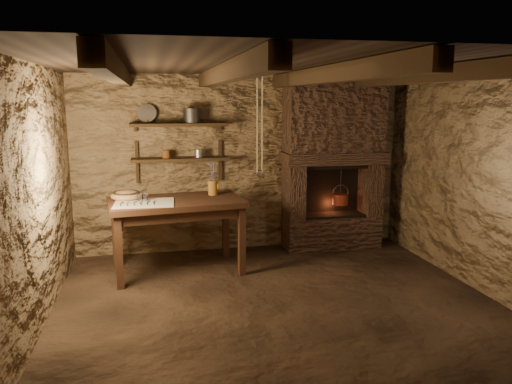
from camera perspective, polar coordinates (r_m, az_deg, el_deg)
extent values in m
plane|color=black|center=(5.30, 2.36, -12.46)|extent=(4.50, 4.50, 0.00)
cube|color=brown|center=(6.89, -1.68, 3.27)|extent=(4.50, 0.04, 2.40)
cube|color=brown|center=(3.11, 11.72, -5.96)|extent=(4.50, 0.04, 2.40)
cube|color=brown|center=(4.92, -23.85, -0.59)|extent=(0.04, 4.00, 2.40)
cube|color=brown|center=(5.93, 24.03, 1.17)|extent=(0.04, 4.00, 2.40)
cube|color=black|center=(4.89, 2.58, 14.37)|extent=(4.50, 4.00, 0.04)
cube|color=black|center=(4.74, -15.75, 13.03)|extent=(0.14, 3.95, 0.16)
cube|color=black|center=(4.79, -3.39, 13.37)|extent=(0.14, 3.95, 0.16)
cube|color=black|center=(5.04, 8.24, 13.14)|extent=(0.14, 3.95, 0.16)
cube|color=black|center=(5.46, 18.38, 12.52)|extent=(0.14, 3.95, 0.16)
cube|color=black|center=(6.62, -8.70, 3.73)|extent=(1.25, 0.30, 0.04)
cube|color=black|center=(6.59, -8.81, 7.62)|extent=(1.25, 0.30, 0.04)
cube|color=#3B261D|center=(7.19, 8.59, -4.46)|extent=(1.35, 0.45, 0.45)
cube|color=#3B261D|center=(6.88, 4.33, 0.08)|extent=(0.23, 0.45, 0.75)
cube|color=#3B261D|center=(7.27, 12.87, 0.41)|extent=(0.23, 0.45, 0.75)
cube|color=#3B261D|center=(6.96, 8.91, 3.89)|extent=(1.43, 0.51, 0.16)
cube|color=#3B261D|center=(6.95, 8.95, 8.43)|extent=(1.35, 0.45, 0.94)
cube|color=black|center=(7.24, 8.18, 0.52)|extent=(0.90, 0.06, 0.75)
cube|color=#311B11|center=(6.03, -9.11, -1.16)|extent=(1.66, 1.07, 0.07)
cube|color=#311B11|center=(6.05, -9.08, -2.10)|extent=(1.51, 0.92, 0.11)
cube|color=silver|center=(5.87, -12.66, -1.23)|extent=(0.70, 0.57, 0.01)
cylinder|color=#8C591B|center=(6.24, -4.96, 0.48)|extent=(0.13, 0.13, 0.18)
torus|color=#8C591B|center=(6.25, -4.40, 0.67)|extent=(0.02, 0.10, 0.10)
ellipsoid|color=#92633F|center=(6.14, -14.59, -0.44)|extent=(0.47, 0.47, 0.13)
cylinder|color=#2A2826|center=(6.59, -7.32, 8.57)|extent=(0.29, 0.29, 0.17)
cylinder|color=#A9A8A4|center=(6.67, -12.33, 8.77)|extent=(0.26, 0.16, 0.24)
cylinder|color=#542A10|center=(6.61, -10.22, 4.29)|extent=(0.11, 0.11, 0.10)
cylinder|color=maroon|center=(7.08, 9.61, -0.82)|extent=(0.26, 0.26, 0.15)
torus|color=#2A2826|center=(7.06, 9.64, -0.11)|extent=(0.24, 0.01, 0.24)
cylinder|color=#2A2826|center=(7.03, 9.68, 1.14)|extent=(0.01, 0.01, 0.44)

